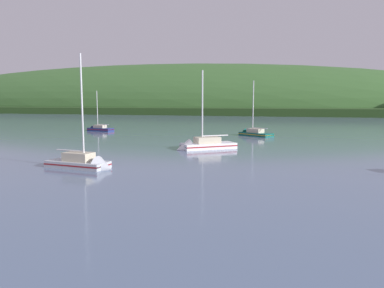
{
  "coord_description": "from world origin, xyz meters",
  "views": [
    {
      "loc": [
        2.68,
        1.34,
        6.6
      ],
      "look_at": [
        -6.48,
        40.34,
        1.84
      ],
      "focal_mm": 33.04,
      "sensor_mm": 36.0,
      "label": 1
    }
  ],
  "objects_px": {
    "sailboat_far_left": "(85,165)",
    "sailboat_outer_reach": "(252,134)",
    "sailboat_near_mooring": "(98,130)",
    "sailboat_midwater_white": "(202,147)"
  },
  "relations": [
    {
      "from": "sailboat_outer_reach",
      "to": "sailboat_far_left",
      "type": "bearing_deg",
      "value": 107.86
    },
    {
      "from": "sailboat_far_left",
      "to": "sailboat_outer_reach",
      "type": "relative_size",
      "value": 1.03
    },
    {
      "from": "sailboat_near_mooring",
      "to": "sailboat_outer_reach",
      "type": "bearing_deg",
      "value": -171.65
    },
    {
      "from": "sailboat_near_mooring",
      "to": "sailboat_outer_reach",
      "type": "height_order",
      "value": "sailboat_outer_reach"
    },
    {
      "from": "sailboat_near_mooring",
      "to": "sailboat_far_left",
      "type": "height_order",
      "value": "sailboat_far_left"
    },
    {
      "from": "sailboat_near_mooring",
      "to": "sailboat_outer_reach",
      "type": "distance_m",
      "value": 35.48
    },
    {
      "from": "sailboat_midwater_white",
      "to": "sailboat_outer_reach",
      "type": "relative_size",
      "value": 1.03
    },
    {
      "from": "sailboat_midwater_white",
      "to": "sailboat_far_left",
      "type": "bearing_deg",
      "value": 28.5
    },
    {
      "from": "sailboat_far_left",
      "to": "sailboat_near_mooring",
      "type": "bearing_deg",
      "value": 125.15
    },
    {
      "from": "sailboat_near_mooring",
      "to": "sailboat_midwater_white",
      "type": "height_order",
      "value": "sailboat_midwater_white"
    }
  ]
}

